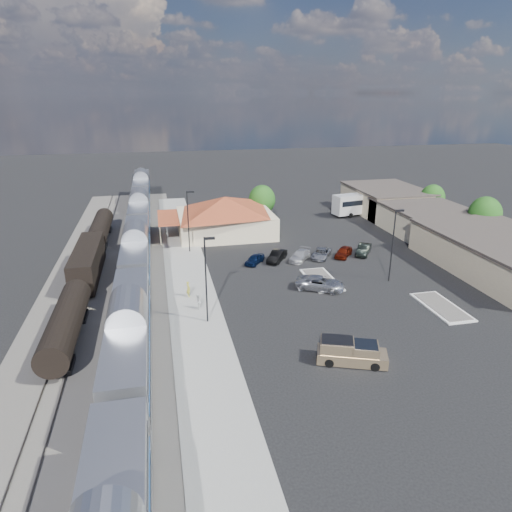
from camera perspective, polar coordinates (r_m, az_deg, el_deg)
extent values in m
plane|color=black|center=(53.87, 4.90, -4.19)|extent=(280.00, 280.00, 0.00)
cube|color=#4C4944|center=(59.36, -17.31, -2.68)|extent=(16.00, 100.00, 0.12)
cube|color=gray|center=(57.27, -8.46, -2.75)|extent=(5.50, 92.00, 0.18)
cube|color=silver|center=(38.45, -15.46, -10.19)|extent=(3.00, 20.00, 5.00)
cube|color=black|center=(39.86, -15.09, -13.63)|extent=(2.20, 16.00, 0.60)
cube|color=silver|center=(57.66, -14.68, 0.10)|extent=(3.00, 20.00, 5.00)
cube|color=black|center=(58.61, -14.45, -2.43)|extent=(2.20, 16.00, 0.60)
cube|color=silver|center=(77.81, -14.30, 5.17)|extent=(3.00, 20.00, 5.00)
cube|color=black|center=(78.51, -14.13, 3.23)|extent=(2.20, 16.00, 0.60)
cube|color=silver|center=(98.31, -14.07, 8.14)|extent=(3.00, 20.00, 5.00)
cube|color=black|center=(98.87, -13.94, 6.58)|extent=(2.20, 16.00, 0.60)
cylinder|color=black|center=(45.34, -22.68, -7.64)|extent=(2.80, 14.00, 2.80)
cube|color=black|center=(46.15, -22.38, -9.63)|extent=(2.20, 12.00, 0.60)
cube|color=black|center=(59.87, -20.30, -0.64)|extent=(2.80, 14.00, 3.60)
cube|color=black|center=(60.51, -20.09, -2.33)|extent=(2.20, 12.00, 0.60)
cylinder|color=black|center=(75.05, -18.86, 3.44)|extent=(2.80, 14.00, 2.80)
cube|color=black|center=(75.54, -18.71, 2.13)|extent=(2.20, 12.00, 0.60)
cube|color=#C0B58C|center=(74.44, -3.84, 4.10)|extent=(15.00, 12.00, 3.60)
pyramid|color=maroon|center=(73.67, -3.90, 6.42)|extent=(15.30, 12.24, 2.60)
cube|color=maroon|center=(73.31, -10.94, 4.75)|extent=(3.20, 9.60, 0.25)
cube|color=#C6B28C|center=(66.65, 28.63, 0.06)|extent=(14.00, 22.00, 4.20)
cube|color=#3F3833|center=(66.02, 28.94, 1.90)|extent=(14.40, 22.40, 0.30)
cube|color=#C6B28C|center=(80.37, 20.49, 4.21)|extent=(12.00, 18.00, 4.00)
cube|color=#3F3833|center=(79.87, 20.67, 5.69)|extent=(12.40, 18.40, 0.30)
cube|color=#C6B28C|center=(92.00, 15.90, 6.70)|extent=(12.00, 16.00, 4.50)
cube|color=#3F3833|center=(91.52, 16.04, 8.16)|extent=(12.40, 16.40, 0.30)
cube|color=silver|center=(56.81, 8.17, -2.95)|extent=(3.30, 7.50, 0.15)
cube|color=#4C4944|center=(56.78, 8.18, -2.87)|extent=(2.70, 6.90, 0.10)
cube|color=silver|center=(53.19, 22.19, -5.92)|extent=(3.30, 7.50, 0.15)
cube|color=#4C4944|center=(53.16, 22.20, -5.84)|extent=(2.70, 6.90, 0.10)
cylinder|color=black|center=(44.60, -6.26, -3.18)|extent=(0.16, 0.16, 9.00)
cube|color=black|center=(43.16, -5.82, 2.20)|extent=(1.00, 0.25, 0.22)
cylinder|color=black|center=(65.38, -8.46, 4.18)|extent=(0.16, 0.16, 9.00)
cube|color=black|center=(64.40, -8.21, 7.94)|extent=(1.00, 0.25, 0.22)
cylinder|color=black|center=(56.85, 16.67, 1.18)|extent=(0.16, 0.16, 9.00)
cube|color=black|center=(55.93, 17.56, 5.44)|extent=(1.00, 0.25, 0.22)
cylinder|color=#382314|center=(79.32, 26.38, 2.76)|extent=(0.30, 0.30, 2.86)
ellipsoid|color=#1F4C15|center=(78.65, 26.69, 4.71)|extent=(4.94, 4.94, 5.46)
cylinder|color=#382314|center=(90.25, 20.99, 5.26)|extent=(0.30, 0.30, 2.55)
ellipsoid|color=#1F4C15|center=(89.72, 21.18, 6.80)|extent=(4.41, 4.41, 4.87)
cylinder|color=#382314|center=(81.61, 0.75, 5.22)|extent=(0.30, 0.30, 2.73)
ellipsoid|color=#1F4C15|center=(80.99, 0.75, 7.05)|extent=(4.71, 4.71, 5.21)
cube|color=#A08762|center=(40.61, 11.88, -12.19)|extent=(6.24, 4.11, 0.96)
cube|color=#A08762|center=(40.22, 11.95, -11.28)|extent=(2.81, 2.70, 1.01)
cube|color=#A08762|center=(40.17, 11.96, -11.15)|extent=(3.36, 2.91, 1.17)
cylinder|color=black|center=(40.08, 14.67, -13.24)|extent=(0.82, 0.56, 0.77)
cylinder|color=black|center=(41.71, 14.43, -11.82)|extent=(0.82, 0.56, 0.77)
cylinder|color=black|center=(39.81, 9.15, -13.05)|extent=(0.82, 0.56, 0.77)
cylinder|color=black|center=(41.44, 9.16, -11.62)|extent=(0.82, 0.56, 0.77)
imported|color=#B0B2B9|center=(53.90, 8.03, -3.39)|extent=(6.30, 5.17, 1.60)
cube|color=white|center=(89.02, 13.36, 6.51)|extent=(12.90, 5.15, 3.57)
cube|color=black|center=(88.93, 13.38, 6.78)|extent=(11.92, 4.99, 0.95)
cylinder|color=black|center=(91.18, 15.97, 5.43)|extent=(0.99, 0.49, 0.95)
cylinder|color=black|center=(93.02, 15.02, 5.79)|extent=(0.99, 0.49, 0.95)
cylinder|color=black|center=(86.28, 11.72, 5.00)|extent=(0.99, 0.49, 0.95)
cylinder|color=black|center=(88.23, 10.81, 5.38)|extent=(0.99, 0.49, 0.95)
imported|color=gold|center=(51.70, -8.46, -4.10)|extent=(0.64, 0.77, 1.81)
imported|color=silver|center=(48.68, -7.28, -5.71)|extent=(0.75, 0.89, 1.64)
imported|color=#0D1D44|center=(61.47, -0.17, -0.40)|extent=(3.53, 3.86, 1.28)
imported|color=black|center=(62.42, 2.65, 0.00)|extent=(3.80, 4.54, 1.47)
imported|color=silver|center=(63.04, 5.53, 0.07)|extent=(4.38, 4.80, 1.35)
imported|color=gray|center=(64.34, 8.16, 0.33)|extent=(4.34, 5.03, 1.28)
imported|color=maroon|center=(65.22, 10.89, 0.50)|extent=(3.91, 4.24, 1.41)
imported|color=black|center=(66.75, 13.32, 0.80)|extent=(3.85, 4.62, 1.49)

